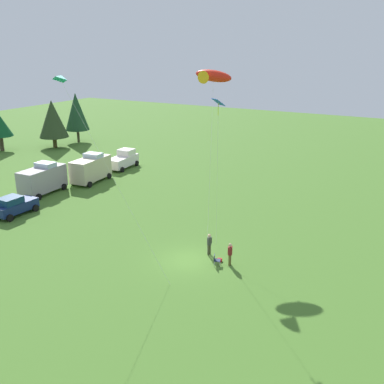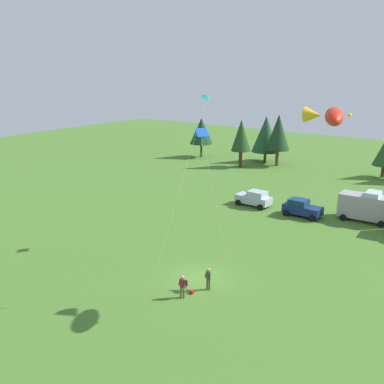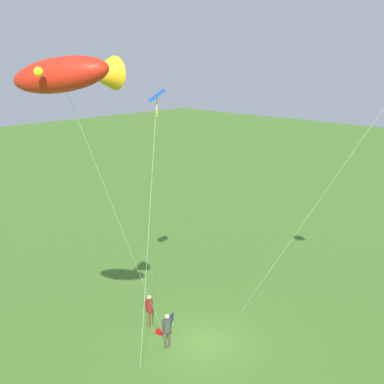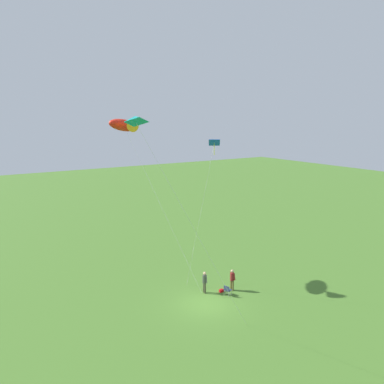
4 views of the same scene
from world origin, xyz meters
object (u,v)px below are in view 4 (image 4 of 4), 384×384
object	(u,v)px
folding_chair	(227,290)
backpack_on_grass	(221,291)
kite_delta_teal	(136,121)
person_kite_flyer	(205,281)
kite_large_fish	(125,125)
kite_diamond_blue	(213,149)
person_spectator	(232,278)

from	to	relation	value
folding_chair	backpack_on_grass	xyz separation A→B (m)	(0.72, 0.04, -0.38)
kite_delta_teal	person_kite_flyer	bearing A→B (deg)	-54.15
kite_large_fish	kite_diamond_blue	distance (m)	8.21
person_spectator	backpack_on_grass	size ratio (longest dim) A/B	5.44
person_kite_flyer	kite_delta_teal	world-z (taller)	kite_delta_teal
backpack_on_grass	kite_diamond_blue	world-z (taller)	kite_diamond_blue
folding_chair	kite_large_fish	size ratio (longest dim) A/B	0.06
backpack_on_grass	kite_diamond_blue	bearing A→B (deg)	49.44
person_kite_flyer	person_spectator	xyz separation A→B (m)	(-0.81, -2.12, 0.00)
kite_large_fish	kite_delta_teal	xyz separation A→B (m)	(-12.71, 4.69, 0.40)
backpack_on_grass	kite_large_fish	bearing A→B (deg)	31.52
folding_chair	backpack_on_grass	bearing A→B (deg)	71.39
person_kite_flyer	folding_chair	world-z (taller)	person_kite_flyer
person_spectator	kite_large_fish	bearing A→B (deg)	120.04
person_spectator	kite_delta_teal	world-z (taller)	kite_delta_teal
person_spectator	kite_delta_teal	size ratio (longest dim) A/B	0.13
folding_chair	person_kite_flyer	bearing A→B (deg)	111.36
person_spectator	folding_chair	bearing A→B (deg)	-154.76
folding_chair	backpack_on_grass	size ratio (longest dim) A/B	2.56
kite_diamond_blue	backpack_on_grass	bearing A→B (deg)	-130.56
person_spectator	backpack_on_grass	distance (m)	1.31
kite_large_fish	kite_diamond_blue	size ratio (longest dim) A/B	1.14
kite_diamond_blue	person_spectator	bearing A→B (deg)	-114.82
folding_chair	kite_large_fish	distance (m)	15.65
backpack_on_grass	kite_delta_teal	bearing A→B (deg)	119.39
person_kite_flyer	kite_delta_teal	size ratio (longest dim) A/B	0.13
person_spectator	kite_large_fish	world-z (taller)	kite_large_fish
kite_large_fish	folding_chair	bearing A→B (deg)	-150.59
person_spectator	kite_diamond_blue	world-z (taller)	kite_diamond_blue
kite_large_fish	kite_delta_teal	world-z (taller)	kite_delta_teal
kite_delta_teal	kite_diamond_blue	world-z (taller)	kite_delta_teal
folding_chair	kite_large_fish	xyz separation A→B (m)	(8.20, 4.62, 12.50)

